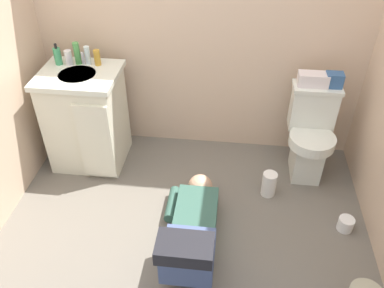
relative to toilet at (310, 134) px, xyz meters
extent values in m
cube|color=#696358|center=(-0.90, -0.65, -0.39)|extent=(3.09, 2.90, 0.04)
cube|color=#D0B194|center=(-0.90, 0.35, 0.83)|extent=(2.75, 0.08, 2.40)
cube|color=silver|center=(0.00, -0.04, -0.18)|extent=(0.22, 0.30, 0.38)
cylinder|color=silver|center=(0.00, -0.10, 0.01)|extent=(0.35, 0.35, 0.08)
cube|color=silver|center=(0.00, 0.09, 0.18)|extent=(0.34, 0.17, 0.34)
cube|color=silver|center=(0.00, 0.09, 0.37)|extent=(0.36, 0.19, 0.03)
cube|color=beige|center=(-1.79, -0.04, 0.02)|extent=(0.56, 0.48, 0.78)
cube|color=silver|center=(-1.79, -0.04, 0.43)|extent=(0.60, 0.52, 0.04)
cylinder|color=silver|center=(-1.79, -0.06, 0.43)|extent=(0.28, 0.28, 0.05)
cube|color=beige|center=(-1.64, -0.30, 0.00)|extent=(0.26, 0.03, 0.66)
cylinder|color=silver|center=(-1.79, 0.10, 0.50)|extent=(0.02, 0.02, 0.10)
cube|color=#33594C|center=(-0.82, -0.73, -0.28)|extent=(0.29, 0.52, 0.17)
sphere|color=tan|center=(-0.82, -0.40, -0.27)|extent=(0.19, 0.19, 0.19)
cube|color=#455680|center=(-0.82, -1.09, -0.19)|extent=(0.31, 0.28, 0.20)
cube|color=#455680|center=(-0.82, -1.23, -0.07)|extent=(0.31, 0.12, 0.32)
cube|color=black|center=(-0.82, -1.28, 0.11)|extent=(0.31, 0.19, 0.09)
cylinder|color=#33594C|center=(-1.01, -0.57, -0.31)|extent=(0.08, 0.30, 0.08)
cube|color=silver|center=(-0.05, 0.09, 0.43)|extent=(0.22, 0.11, 0.10)
cube|color=#33598C|center=(0.10, 0.09, 0.44)|extent=(0.12, 0.09, 0.11)
cylinder|color=#3F9C65|center=(-1.98, 0.08, 0.52)|extent=(0.06, 0.06, 0.13)
cylinder|color=black|center=(-1.98, 0.08, 0.60)|extent=(0.02, 0.02, 0.04)
cylinder|color=silver|center=(-1.89, 0.08, 0.51)|extent=(0.06, 0.06, 0.11)
cylinder|color=#4C9C4D|center=(-1.83, 0.10, 0.54)|extent=(0.05, 0.05, 0.17)
cylinder|color=silver|center=(-1.75, 0.11, 0.52)|extent=(0.04, 0.04, 0.14)
cylinder|color=gold|center=(-1.67, 0.10, 0.51)|extent=(0.05, 0.05, 0.12)
cylinder|color=white|center=(-0.30, -0.32, -0.27)|extent=(0.11, 0.11, 0.20)
cylinder|color=white|center=(0.23, -0.61, -0.32)|extent=(0.11, 0.11, 0.10)
camera|label=1|loc=(-0.63, -2.60, 1.84)|focal=37.20mm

